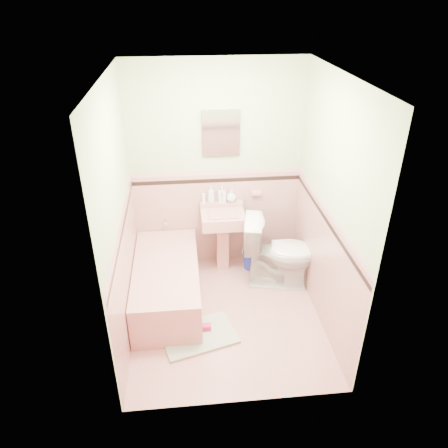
{
  "coord_description": "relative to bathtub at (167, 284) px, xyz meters",
  "views": [
    {
      "loc": [
        -0.39,
        -3.54,
        3.14
      ],
      "look_at": [
        0.0,
        0.25,
        1.0
      ],
      "focal_mm": 34.36,
      "sensor_mm": 36.0,
      "label": 1
    }
  ],
  "objects": [
    {
      "name": "shoe",
      "position": [
        0.37,
        -0.55,
        -0.17
      ],
      "size": [
        0.15,
        0.07,
        0.06
      ],
      "primitive_type": "cube",
      "rotation": [
        0.0,
        0.0,
        0.01
      ],
      "color": "#BF1E59",
      "rests_on": "bath_mat"
    },
    {
      "name": "wainscot_back",
      "position": [
        0.63,
        0.76,
        0.38
      ],
      "size": [
        2.0,
        0.0,
        2.0
      ],
      "primitive_type": "plane",
      "rotation": [
        1.57,
        0.0,
        0.0
      ],
      "color": "#D1918C",
      "rests_on": "ground"
    },
    {
      "name": "cap_front",
      "position": [
        0.63,
        -1.41,
        0.99
      ],
      "size": [
        2.0,
        0.0,
        2.0
      ],
      "primitive_type": "plane",
      "rotation": [
        -1.57,
        0.0,
        0.0
      ],
      "color": "#CF9191",
      "rests_on": "ground"
    },
    {
      "name": "soap_bottle_mid",
      "position": [
        0.69,
        0.71,
        0.73
      ],
      "size": [
        0.09,
        0.09,
        0.2
      ],
      "primitive_type": "imported",
      "rotation": [
        0.0,
        0.0,
        -0.02
      ],
      "color": "#B2B2B2",
      "rests_on": "sink"
    },
    {
      "name": "wainscot_right",
      "position": [
        1.62,
        -0.33,
        0.38
      ],
      "size": [
        0.0,
        2.2,
        2.2
      ],
      "primitive_type": "plane",
      "rotation": [
        1.57,
        0.0,
        -1.57
      ],
      "color": "#D1918C",
      "rests_on": "ground"
    },
    {
      "name": "medicine_cabinet",
      "position": [
        0.68,
        0.74,
        1.47
      ],
      "size": [
        0.41,
        0.04,
        0.51
      ],
      "primitive_type": "cube",
      "color": "white",
      "rests_on": "wall_back"
    },
    {
      "name": "wainscot_left",
      "position": [
        -0.36,
        -0.33,
        0.38
      ],
      "size": [
        0.0,
        2.2,
        2.2
      ],
      "primitive_type": "plane",
      "rotation": [
        1.57,
        0.0,
        1.57
      ],
      "color": "#D1918C",
      "rests_on": "ground"
    },
    {
      "name": "toilet",
      "position": [
        1.32,
        0.2,
        0.2
      ],
      "size": [
        0.92,
        0.64,
        0.86
      ],
      "primitive_type": "imported",
      "rotation": [
        0.0,
        0.0,
        1.37
      ],
      "color": "white",
      "rests_on": "floor"
    },
    {
      "name": "soap_dish",
      "position": [
        1.1,
        0.73,
        0.72
      ],
      "size": [
        0.12,
        0.07,
        0.04
      ],
      "primitive_type": "cube",
      "color": "tan",
      "rests_on": "wall_back"
    },
    {
      "name": "tube",
      "position": [
        0.47,
        0.71,
        0.69
      ],
      "size": [
        0.04,
        0.04,
        0.12
      ],
      "primitive_type": "cylinder",
      "rotation": [
        0.0,
        0.0,
        0.06
      ],
      "color": "white",
      "rests_on": "sink"
    },
    {
      "name": "sink",
      "position": [
        0.68,
        0.53,
        0.18
      ],
      "size": [
        0.51,
        0.48,
        0.8
      ],
      "primitive_type": null,
      "color": "tan",
      "rests_on": "floor"
    },
    {
      "name": "soap_bottle_left",
      "position": [
        0.56,
        0.71,
        0.74
      ],
      "size": [
        0.1,
        0.1,
        0.22
      ],
      "primitive_type": "imported",
      "rotation": [
        0.0,
        0.0,
        -0.22
      ],
      "color": "#B2B2B2",
      "rests_on": "sink"
    },
    {
      "name": "bucket",
      "position": [
        1.05,
        0.54,
        -0.1
      ],
      "size": [
        0.27,
        0.27,
        0.25
      ],
      "primitive_type": null,
      "rotation": [
        0.0,
        0.0,
        0.1
      ],
      "color": "#1C30B0",
      "rests_on": "floor"
    },
    {
      "name": "wall_right",
      "position": [
        1.63,
        -0.33,
        1.02
      ],
      "size": [
        0.0,
        2.5,
        2.5
      ],
      "primitive_type": "plane",
      "rotation": [
        1.57,
        0.0,
        -1.57
      ],
      "color": "beige",
      "rests_on": "ground"
    },
    {
      "name": "ceiling",
      "position": [
        0.63,
        -0.33,
        2.27
      ],
      "size": [
        2.2,
        2.2,
        0.0
      ],
      "primitive_type": "plane",
      "rotation": [
        3.14,
        0.0,
        0.0
      ],
      "color": "white",
      "rests_on": "ground"
    },
    {
      "name": "floor",
      "position": [
        0.63,
        -0.33,
        -0.23
      ],
      "size": [
        2.2,
        2.2,
        0.0
      ],
      "primitive_type": "plane",
      "color": "tan",
      "rests_on": "ground"
    },
    {
      "name": "bath_mat",
      "position": [
        0.31,
        -0.62,
        -0.21
      ],
      "size": [
        0.83,
        0.67,
        0.03
      ],
      "primitive_type": "cube",
      "rotation": [
        0.0,
        0.0,
        0.28
      ],
      "color": "#9DA98D",
      "rests_on": "floor"
    },
    {
      "name": "accent_front",
      "position": [
        0.63,
        -1.41,
        0.9
      ],
      "size": [
        2.0,
        0.0,
        2.0
      ],
      "primitive_type": "plane",
      "rotation": [
        -1.57,
        0.0,
        0.0
      ],
      "color": "black",
      "rests_on": "ground"
    },
    {
      "name": "soap_bottle_right",
      "position": [
        0.8,
        0.71,
        0.71
      ],
      "size": [
        0.12,
        0.12,
        0.16
      ],
      "primitive_type": "imported",
      "rotation": [
        0.0,
        0.0,
        -0.02
      ],
      "color": "#B2B2B2",
      "rests_on": "sink"
    },
    {
      "name": "accent_back",
      "position": [
        0.63,
        0.75,
        0.9
      ],
      "size": [
        2.0,
        0.0,
        2.0
      ],
      "primitive_type": "plane",
      "rotation": [
        1.57,
        0.0,
        0.0
      ],
      "color": "black",
      "rests_on": "ground"
    },
    {
      "name": "accent_left",
      "position": [
        -0.35,
        -0.33,
        0.89
      ],
      "size": [
        0.0,
        2.2,
        2.2
      ],
      "primitive_type": "plane",
      "rotation": [
        1.57,
        0.0,
        1.57
      ],
      "color": "black",
      "rests_on": "ground"
    },
    {
      "name": "bathtub",
      "position": [
        0.0,
        0.0,
        0.0
      ],
      "size": [
        0.7,
        1.5,
        0.45
      ],
      "primitive_type": "cube",
      "color": "tan",
      "rests_on": "floor"
    },
    {
      "name": "cap_right",
      "position": [
        1.61,
        -0.33,
        1.0
      ],
      "size": [
        0.0,
        2.2,
        2.2
      ],
      "primitive_type": "plane",
      "rotation": [
        1.57,
        0.0,
        -1.57
      ],
      "color": "#CF9191",
      "rests_on": "ground"
    },
    {
      "name": "wall_front",
      "position": [
        0.63,
        -1.43,
        1.02
      ],
      "size": [
        2.5,
        0.0,
        2.5
      ],
      "primitive_type": "plane",
      "rotation": [
        -1.57,
        0.0,
        0.0
      ],
      "color": "beige",
      "rests_on": "ground"
    },
    {
      "name": "cap_left",
      "position": [
        -0.35,
        -0.33,
        1.0
      ],
      "size": [
        0.0,
        2.2,
        2.2
      ],
      "primitive_type": "plane",
      "rotation": [
        1.57,
        0.0,
        1.57
      ],
      "color": "#CF9191",
      "rests_on": "ground"
    },
    {
      "name": "sink_faucet",
      "position": [
        0.68,
        0.67,
        0.72
      ],
      "size": [
        0.02,
        0.02,
        0.1
      ],
      "primitive_type": "cylinder",
      "color": "silver",
      "rests_on": "sink"
    },
    {
      "name": "wall_left",
      "position": [
        -0.37,
        -0.33,
        1.02
      ],
      "size": [
        0.0,
        2.5,
        2.5
      ],
      "primitive_type": "plane",
      "rotation": [
        1.57,
        0.0,
        1.57
      ],
      "color": "beige",
      "rests_on": "ground"
    },
    {
      "name": "accent_right",
      "position": [
        1.61,
        -0.33,
        0.89
      ],
      "size": [
        0.0,
        2.2,
        2.2
      ],
      "primitive_type": "plane",
      "rotation": [
        1.57,
        0.0,
        -1.57
      ],
      "color": "black",
      "rests_on": "ground"
    },
    {
      "name": "tub_faucet",
      "position": [
        0.0,
        0.72,
        0.41
      ],
      "size": [
        0.04,
        0.12,
        0.04
      ],
      "primitive_type": "cylinder",
      "rotation": [
        1.57,
        0.0,
        0.0
      ],
      "color": "silver",
      "rests_on": "wall_back"
    },
    {
      "name": "wainscot_front",
      "position": [
        0.63,
        -1.42,
        0.38
      ],
      "size": [
        2.0,
        0.0,
        2.0
      ],
      "primitive_type": "plane",
      "rotation": [
        -1.57,
        0.0,
        0.0
      ],
      "color": "#D1918C",
      "rests_on": "ground"
    },
    {
      "name": "wall_back",
      "position": [
        0.63,
        0.77,
        1.02
      ],
      "size": [
        2.5,
        0.0,
        2.5
      ],
      "primitive_type": "plane",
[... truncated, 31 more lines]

